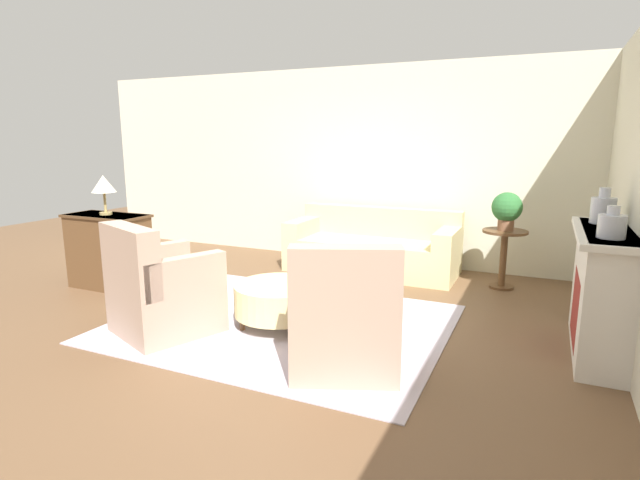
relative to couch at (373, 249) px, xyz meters
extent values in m
plane|color=brown|center=(-0.15, -2.28, -0.31)|extent=(16.00, 16.00, 0.00)
cube|color=beige|center=(-0.15, 0.62, 1.09)|extent=(9.69, 0.12, 2.80)
cube|color=#BCB2C1|center=(-0.15, -2.28, -0.30)|extent=(3.11, 2.52, 0.01)
cube|color=beige|center=(0.00, -0.05, -0.09)|extent=(2.27, 0.94, 0.44)
cube|color=beige|center=(0.00, 0.32, 0.33)|extent=(2.27, 0.20, 0.40)
cube|color=beige|center=(-1.02, -0.07, 0.24)|extent=(0.24, 0.90, 0.22)
cube|color=beige|center=(1.02, -0.07, 0.24)|extent=(0.24, 0.90, 0.22)
cube|color=brown|center=(0.00, -0.49, -0.28)|extent=(2.04, 0.05, 0.06)
cube|color=tan|center=(-1.05, -2.90, -0.08)|extent=(1.05, 1.06, 0.43)
cube|color=tan|center=(-1.16, -3.19, 0.43)|extent=(0.82, 0.49, 0.60)
cube|color=tan|center=(-0.73, -3.01, 0.30)|extent=(0.42, 0.78, 0.33)
cube|color=tan|center=(-1.34, -2.76, 0.30)|extent=(0.42, 0.78, 0.33)
cube|color=brown|center=(-0.90, -2.55, -0.27)|extent=(0.69, 0.32, 0.06)
cube|color=tan|center=(0.74, -2.90, -0.08)|extent=(1.05, 1.06, 0.43)
cube|color=tan|center=(0.85, -3.19, 0.43)|extent=(0.82, 0.49, 0.60)
cube|color=tan|center=(1.04, -2.76, 0.30)|extent=(0.42, 0.78, 0.33)
cube|color=tan|center=(0.42, -3.01, 0.30)|extent=(0.42, 0.78, 0.33)
cube|color=brown|center=(0.59, -2.55, -0.27)|extent=(0.69, 0.32, 0.06)
cylinder|color=beige|center=(-0.15, -2.34, -0.03)|extent=(0.86, 0.86, 0.29)
cylinder|color=brown|center=(-0.41, -2.60, -0.24)|extent=(0.05, 0.05, 0.12)
cylinder|color=brown|center=(0.11, -2.60, -0.24)|extent=(0.05, 0.05, 0.12)
cylinder|color=brown|center=(-0.41, -2.08, -0.24)|extent=(0.05, 0.05, 0.12)
cylinder|color=brown|center=(0.11, -2.08, -0.24)|extent=(0.05, 0.05, 0.12)
cylinder|color=brown|center=(1.69, -0.11, 0.39)|extent=(0.52, 0.52, 0.03)
cylinder|color=brown|center=(1.69, -0.11, 0.03)|extent=(0.08, 0.08, 0.68)
cylinder|color=brown|center=(1.69, -0.11, -0.29)|extent=(0.29, 0.29, 0.03)
cube|color=silver|center=(2.58, -1.77, 0.22)|extent=(0.36, 1.34, 1.05)
cube|color=maroon|center=(2.41, -1.77, 0.06)|extent=(0.02, 0.74, 0.58)
cube|color=silver|center=(2.56, -1.77, 0.72)|extent=(0.44, 1.44, 0.05)
cube|color=brown|center=(-2.65, -2.06, 0.14)|extent=(0.98, 0.44, 0.90)
cube|color=#4E341E|center=(-2.65, -2.06, 0.57)|extent=(1.02, 0.48, 0.03)
cylinder|color=silver|center=(2.56, -1.40, 0.86)|extent=(0.20, 0.20, 0.23)
cylinder|color=silver|center=(2.56, -1.40, 1.01)|extent=(0.09, 0.09, 0.09)
cylinder|color=silver|center=(2.56, -2.14, 0.83)|extent=(0.19, 0.19, 0.18)
cylinder|color=silver|center=(2.56, -2.14, 0.95)|extent=(0.09, 0.09, 0.07)
cylinder|color=brown|center=(1.69, -0.11, 0.47)|extent=(0.19, 0.19, 0.13)
sphere|color=#2D6B33|center=(1.69, -0.11, 0.68)|extent=(0.35, 0.35, 0.35)
cylinder|color=tan|center=(-2.65, -2.06, 0.60)|extent=(0.14, 0.14, 0.03)
cylinder|color=tan|center=(-2.65, -2.06, 0.74)|extent=(0.03, 0.03, 0.24)
cone|color=beige|center=(-2.65, -2.06, 0.95)|extent=(0.28, 0.28, 0.20)
camera|label=1|loc=(2.10, -6.35, 1.46)|focal=28.00mm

